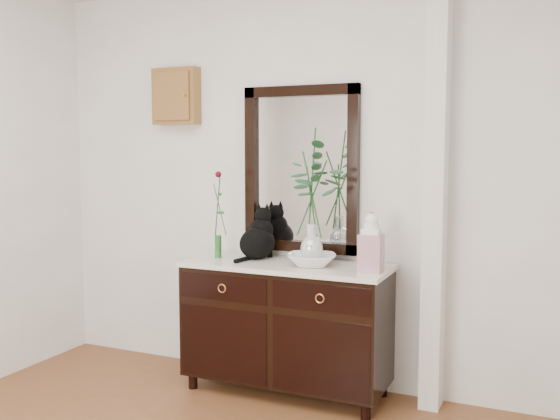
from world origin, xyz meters
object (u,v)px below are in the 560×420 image
at_px(cat, 257,233).
at_px(lotus_bowl, 312,260).
at_px(ginger_jar, 371,242).
at_px(sideboard, 286,321).

bearing_deg(cat, lotus_bowl, -3.93).
bearing_deg(cat, ginger_jar, -0.38).
distance_m(sideboard, lotus_bowl, 0.45).
height_order(lotus_bowl, ginger_jar, ginger_jar).
bearing_deg(sideboard, lotus_bowl, -6.23).
distance_m(sideboard, ginger_jar, 0.80).
height_order(cat, lotus_bowl, cat).
relative_size(cat, lotus_bowl, 1.14).
xyz_separation_m(cat, ginger_jar, (0.81, -0.13, 0.01)).
relative_size(sideboard, lotus_bowl, 4.36).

